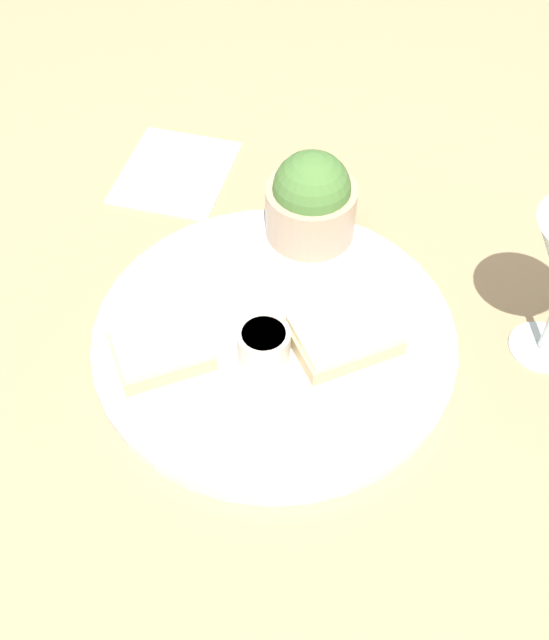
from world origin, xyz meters
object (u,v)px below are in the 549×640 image
(salad_bowl, at_px, (311,200))
(sauce_ramekin, at_px, (264,344))
(cheese_toast_near, at_px, (344,334))
(cheese_toast_far, at_px, (162,349))
(napkin, at_px, (176,171))

(salad_bowl, xyz_separation_m, sauce_ramekin, (0.04, 0.17, -0.03))
(cheese_toast_near, bearing_deg, cheese_toast_far, 7.49)
(cheese_toast_near, height_order, cheese_toast_far, same)
(sauce_ramekin, bearing_deg, cheese_toast_far, 2.12)
(sauce_ramekin, bearing_deg, napkin, -67.64)
(cheese_toast_near, xyz_separation_m, napkin, (0.19, -0.26, -0.02))
(napkin, bearing_deg, salad_bowl, 145.48)
(cheese_toast_far, relative_size, napkin, 0.64)
(napkin, bearing_deg, cheese_toast_far, 93.99)
(sauce_ramekin, xyz_separation_m, cheese_toast_far, (0.10, 0.00, -0.01))
(cheese_toast_far, bearing_deg, napkin, -86.01)
(sauce_ramekin, distance_m, napkin, 0.31)
(sauce_ramekin, xyz_separation_m, napkin, (0.12, -0.28, -0.03))
(salad_bowl, xyz_separation_m, cheese_toast_near, (-0.03, 0.15, -0.03))
(cheese_toast_near, bearing_deg, sauce_ramekin, 14.12)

